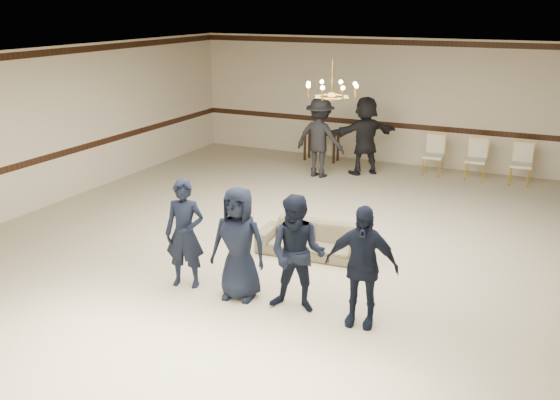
# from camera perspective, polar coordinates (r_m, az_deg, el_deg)

# --- Properties ---
(room) EXTENTS (12.01, 14.01, 3.21)m
(room) POSITION_cam_1_polar(r_m,az_deg,el_deg) (9.72, 2.51, 3.09)
(room) COLOR #B3A989
(room) RESTS_ON ground
(chair_rail) EXTENTS (12.00, 0.02, 0.14)m
(chair_rail) POSITION_cam_1_polar(r_m,az_deg,el_deg) (16.36, 12.17, 6.57)
(chair_rail) COLOR black
(chair_rail) RESTS_ON wall_back
(crown_molding) EXTENTS (12.00, 0.02, 0.14)m
(crown_molding) POSITION_cam_1_polar(r_m,az_deg,el_deg) (16.11, 12.66, 13.85)
(crown_molding) COLOR black
(crown_molding) RESTS_ON wall_back
(chandelier) EXTENTS (0.94, 0.94, 0.89)m
(chandelier) POSITION_cam_1_polar(r_m,az_deg,el_deg) (10.41, 4.80, 11.16)
(chandelier) COLOR #B08A38
(chandelier) RESTS_ON ceiling
(boy_a) EXTENTS (0.67, 0.52, 1.64)m
(boy_a) POSITION_cam_1_polar(r_m,az_deg,el_deg) (9.21, -8.71, -3.06)
(boy_a) COLOR black
(boy_a) RESTS_ON floor
(boy_b) EXTENTS (0.86, 0.62, 1.64)m
(boy_b) POSITION_cam_1_polar(r_m,az_deg,el_deg) (8.76, -3.80, -3.99)
(boy_b) COLOR black
(boy_b) RESTS_ON floor
(boy_c) EXTENTS (0.87, 0.71, 1.64)m
(boy_c) POSITION_cam_1_polar(r_m,az_deg,el_deg) (8.39, 1.60, -4.98)
(boy_c) COLOR black
(boy_c) RESTS_ON floor
(boy_d) EXTENTS (1.00, 0.50, 1.64)m
(boy_d) POSITION_cam_1_polar(r_m,az_deg,el_deg) (8.10, 7.46, -5.99)
(boy_d) COLOR black
(boy_d) RESTS_ON floor
(settee) EXTENTS (1.89, 0.84, 0.54)m
(settee) POSITION_cam_1_polar(r_m,az_deg,el_deg) (10.41, 3.07, -3.62)
(settee) COLOR #6B6147
(settee) RESTS_ON floor
(adult_left) EXTENTS (1.29, 0.82, 1.91)m
(adult_left) POSITION_cam_1_polar(r_m,az_deg,el_deg) (14.96, 3.67, 5.72)
(adult_left) COLOR black
(adult_left) RESTS_ON floor
(adult_mid) EXTENTS (1.68, 1.62, 1.91)m
(adult_mid) POSITION_cam_1_polar(r_m,az_deg,el_deg) (15.31, 7.80, 5.87)
(adult_mid) COLOR black
(adult_mid) RESTS_ON floor
(banquet_chair_left) EXTENTS (0.48, 0.48, 0.98)m
(banquet_chair_left) POSITION_cam_1_polar(r_m,az_deg,el_deg) (15.57, 13.86, 3.96)
(banquet_chair_left) COLOR beige
(banquet_chair_left) RESTS_ON floor
(banquet_chair_mid) EXTENTS (0.49, 0.49, 0.98)m
(banquet_chair_mid) POSITION_cam_1_polar(r_m,az_deg,el_deg) (15.41, 17.50, 3.51)
(banquet_chair_mid) COLOR beige
(banquet_chair_mid) RESTS_ON floor
(banquet_chair_right) EXTENTS (0.51, 0.51, 0.98)m
(banquet_chair_right) POSITION_cam_1_polar(r_m,az_deg,el_deg) (15.32, 21.19, 3.05)
(banquet_chair_right) COLOR beige
(banquet_chair_right) RESTS_ON floor
(console_table) EXTENTS (0.96, 0.48, 0.78)m
(console_table) POSITION_cam_1_polar(r_m,az_deg,el_deg) (16.61, 3.81, 4.93)
(console_table) COLOR black
(console_table) RESTS_ON floor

